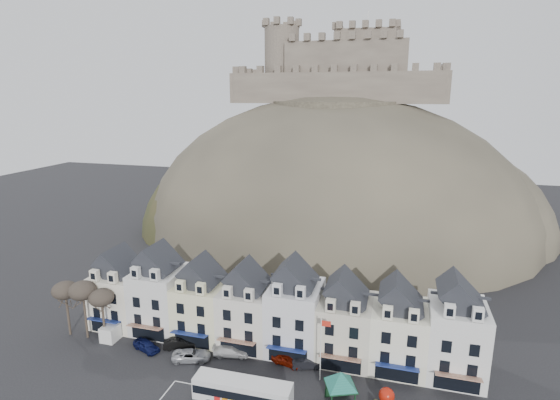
# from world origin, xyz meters

# --- Properties ---
(townhouse_terrace) EXTENTS (54.40, 9.35, 11.80)m
(townhouse_terrace) POSITION_xyz_m (0.15, 15.97, 5.30)
(townhouse_terrace) COLOR #EDE5CD
(townhouse_terrace) RESTS_ON ground
(castle_hill) EXTENTS (100.00, 76.00, 68.00)m
(castle_hill) POSITION_xyz_m (1.25, 68.95, 0.11)
(castle_hill) COLOR #3A362D
(castle_hill) RESTS_ON ground
(castle) EXTENTS (50.20, 22.20, 22.00)m
(castle) POSITION_xyz_m (0.51, 75.93, 40.19)
(castle) COLOR brown
(castle) RESTS_ON ground
(tree_left_far) EXTENTS (3.61, 3.61, 8.24)m
(tree_left_far) POSITION_xyz_m (-29.00, 10.50, 6.90)
(tree_left_far) COLOR #322620
(tree_left_far) RESTS_ON ground
(tree_left_mid) EXTENTS (3.78, 3.78, 8.64)m
(tree_left_mid) POSITION_xyz_m (-26.00, 10.50, 7.24)
(tree_left_mid) COLOR #322620
(tree_left_mid) RESTS_ON ground
(tree_left_near) EXTENTS (3.43, 3.43, 7.84)m
(tree_left_near) POSITION_xyz_m (-23.00, 10.50, 6.55)
(tree_left_near) COLOR #322620
(tree_left_near) RESTS_ON ground
(bus) EXTENTS (11.22, 2.72, 3.16)m
(bus) POSITION_xyz_m (0.46, 3.26, 1.75)
(bus) COLOR #262628
(bus) RESTS_ON ground
(bus_shelter) EXTENTS (5.94, 5.94, 4.08)m
(bus_shelter) POSITION_xyz_m (10.96, 6.42, 3.17)
(bus_shelter) COLOR black
(bus_shelter) RESTS_ON ground
(red_buoy) EXTENTS (1.77, 1.77, 2.19)m
(red_buoy) POSITION_xyz_m (16.00, 7.52, 1.12)
(red_buoy) COLOR black
(red_buoy) RESTS_ON ground
(flagpole) EXTENTS (1.20, 0.14, 8.31)m
(flagpole) POSITION_xyz_m (8.10, 10.01, 4.74)
(flagpole) COLOR silver
(flagpole) RESTS_ON ground
(white_van) EXTENTS (2.10, 4.80, 2.19)m
(white_van) POSITION_xyz_m (-22.32, 12.00, 1.10)
(white_van) COLOR silver
(white_van) RESTS_ON ground
(car_navy) EXTENTS (4.60, 3.10, 1.45)m
(car_navy) POSITION_xyz_m (-16.00, 9.89, 0.73)
(car_navy) COLOR #0C123E
(car_navy) RESTS_ON ground
(car_black) EXTENTS (4.64, 3.13, 1.45)m
(car_black) POSITION_xyz_m (-11.91, 11.67, 0.72)
(car_black) COLOR black
(car_black) RESTS_ON ground
(car_silver) EXTENTS (5.42, 3.70, 1.40)m
(car_silver) POSITION_xyz_m (-9.04, 9.50, 0.70)
(car_silver) COLOR #AAACB2
(car_silver) RESTS_ON ground
(car_white) EXTENTS (5.14, 2.94, 1.40)m
(car_white) POSITION_xyz_m (-4.40, 11.83, 0.70)
(car_white) COLOR silver
(car_white) RESTS_ON ground
(car_maroon) EXTENTS (4.38, 2.62, 1.40)m
(car_maroon) POSITION_xyz_m (3.27, 12.00, 0.70)
(car_maroon) COLOR #651205
(car_maroon) RESTS_ON ground
(car_charcoal) EXTENTS (4.19, 2.64, 1.30)m
(car_charcoal) POSITION_xyz_m (6.00, 12.00, 0.65)
(car_charcoal) COLOR black
(car_charcoal) RESTS_ON ground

